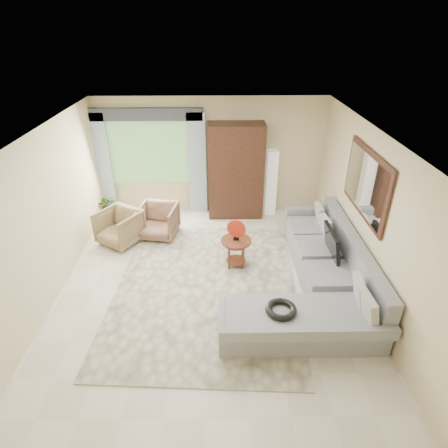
{
  "coord_description": "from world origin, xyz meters",
  "views": [
    {
      "loc": [
        0.16,
        -5.0,
        4.03
      ],
      "look_at": [
        0.25,
        0.35,
        1.05
      ],
      "focal_mm": 30.0,
      "sensor_mm": 36.0,
      "label": 1
    }
  ],
  "objects_px": {
    "tv_screen": "(332,243)",
    "armoire": "(236,171)",
    "coffee_table": "(236,252)",
    "sectional_sofa": "(319,280)",
    "armchair_left": "(120,227)",
    "floor_lamp": "(271,183)",
    "armchair_right": "(158,221)",
    "potted_plant": "(105,206)"
  },
  "relations": [
    {
      "from": "tv_screen",
      "to": "armoire",
      "type": "relative_size",
      "value": 0.35
    },
    {
      "from": "tv_screen",
      "to": "coffee_table",
      "type": "relative_size",
      "value": 1.35
    },
    {
      "from": "sectional_sofa",
      "to": "armchair_left",
      "type": "distance_m",
      "value": 3.97
    },
    {
      "from": "tv_screen",
      "to": "coffee_table",
      "type": "xyz_separation_m",
      "value": [
        -1.58,
        0.4,
        -0.43
      ]
    },
    {
      "from": "sectional_sofa",
      "to": "armchair_left",
      "type": "height_order",
      "value": "sectional_sofa"
    },
    {
      "from": "sectional_sofa",
      "to": "armoire",
      "type": "distance_m",
      "value": 3.24
    },
    {
      "from": "sectional_sofa",
      "to": "armchair_left",
      "type": "xyz_separation_m",
      "value": [
        -3.59,
        1.69,
        0.07
      ]
    },
    {
      "from": "tv_screen",
      "to": "floor_lamp",
      "type": "bearing_deg",
      "value": 105.53
    },
    {
      "from": "tv_screen",
      "to": "floor_lamp",
      "type": "relative_size",
      "value": 0.49
    },
    {
      "from": "coffee_table",
      "to": "floor_lamp",
      "type": "distance_m",
      "value": 2.34
    },
    {
      "from": "tv_screen",
      "to": "coffee_table",
      "type": "bearing_deg",
      "value": 165.62
    },
    {
      "from": "armchair_right",
      "to": "floor_lamp",
      "type": "distance_m",
      "value": 2.67
    },
    {
      "from": "armoire",
      "to": "armchair_left",
      "type": "bearing_deg",
      "value": -152.89
    },
    {
      "from": "tv_screen",
      "to": "potted_plant",
      "type": "distance_m",
      "value": 5.08
    },
    {
      "from": "armchair_right",
      "to": "potted_plant",
      "type": "bearing_deg",
      "value": 155.84
    },
    {
      "from": "potted_plant",
      "to": "armoire",
      "type": "bearing_deg",
      "value": 1.28
    },
    {
      "from": "armchair_left",
      "to": "floor_lamp",
      "type": "distance_m",
      "value": 3.43
    },
    {
      "from": "floor_lamp",
      "to": "armchair_left",
      "type": "bearing_deg",
      "value": -158.13
    },
    {
      "from": "coffee_table",
      "to": "potted_plant",
      "type": "distance_m",
      "value": 3.5
    },
    {
      "from": "armchair_left",
      "to": "armchair_right",
      "type": "bearing_deg",
      "value": 50.52
    },
    {
      "from": "armoire",
      "to": "potted_plant",
      "type": "bearing_deg",
      "value": -178.72
    },
    {
      "from": "floor_lamp",
      "to": "coffee_table",
      "type": "bearing_deg",
      "value": -112.56
    },
    {
      "from": "sectional_sofa",
      "to": "tv_screen",
      "type": "distance_m",
      "value": 0.67
    },
    {
      "from": "coffee_table",
      "to": "armoire",
      "type": "height_order",
      "value": "armoire"
    },
    {
      "from": "armchair_right",
      "to": "armchair_left",
      "type": "bearing_deg",
      "value": -151.35
    },
    {
      "from": "sectional_sofa",
      "to": "floor_lamp",
      "type": "height_order",
      "value": "floor_lamp"
    },
    {
      "from": "sectional_sofa",
      "to": "armchair_right",
      "type": "distance_m",
      "value": 3.46
    },
    {
      "from": "armchair_left",
      "to": "potted_plant",
      "type": "distance_m",
      "value": 1.29
    },
    {
      "from": "tv_screen",
      "to": "sectional_sofa",
      "type": "bearing_deg",
      "value": -121.31
    },
    {
      "from": "sectional_sofa",
      "to": "floor_lamp",
      "type": "distance_m",
      "value": 3.03
    },
    {
      "from": "armchair_right",
      "to": "armoire",
      "type": "bearing_deg",
      "value": 40.49
    },
    {
      "from": "armchair_right",
      "to": "potted_plant",
      "type": "relative_size",
      "value": 1.45
    },
    {
      "from": "coffee_table",
      "to": "armchair_left",
      "type": "relative_size",
      "value": 0.71
    },
    {
      "from": "sectional_sofa",
      "to": "potted_plant",
      "type": "distance_m",
      "value": 5.05
    },
    {
      "from": "armchair_right",
      "to": "floor_lamp",
      "type": "bearing_deg",
      "value": 32.76
    },
    {
      "from": "potted_plant",
      "to": "armchair_left",
      "type": "bearing_deg",
      "value": -62.65
    },
    {
      "from": "sectional_sofa",
      "to": "tv_screen",
      "type": "height_order",
      "value": "tv_screen"
    },
    {
      "from": "potted_plant",
      "to": "floor_lamp",
      "type": "xyz_separation_m",
      "value": [
        3.75,
        0.13,
        0.49
      ]
    },
    {
      "from": "potted_plant",
      "to": "floor_lamp",
      "type": "relative_size",
      "value": 0.35
    },
    {
      "from": "sectional_sofa",
      "to": "armoire",
      "type": "xyz_separation_m",
      "value": [
        -1.23,
        2.9,
        0.77
      ]
    },
    {
      "from": "tv_screen",
      "to": "potted_plant",
      "type": "height_order",
      "value": "tv_screen"
    },
    {
      "from": "coffee_table",
      "to": "armchair_left",
      "type": "distance_m",
      "value": 2.44
    }
  ]
}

